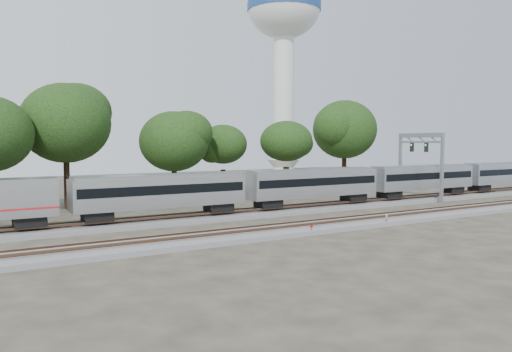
{
  "coord_description": "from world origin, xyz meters",
  "views": [
    {
      "loc": [
        -23.25,
        -39.11,
        7.81
      ],
      "look_at": [
        3.01,
        5.0,
        4.22
      ],
      "focal_mm": 35.0,
      "sensor_mm": 36.0,
      "label": 1
    }
  ],
  "objects": [
    {
      "name": "ground",
      "position": [
        0.0,
        0.0,
        0.0
      ],
      "size": [
        160.0,
        160.0,
        0.0
      ],
      "primitive_type": "plane",
      "color": "#383328",
      "rests_on": "ground"
    },
    {
      "name": "track_far",
      "position": [
        0.0,
        6.0,
        0.21
      ],
      "size": [
        160.0,
        5.0,
        0.73
      ],
      "color": "slate",
      "rests_on": "ground"
    },
    {
      "name": "track_near",
      "position": [
        0.0,
        -4.0,
        0.21
      ],
      "size": [
        160.0,
        5.0,
        0.73
      ],
      "color": "slate",
      "rests_on": "ground"
    },
    {
      "name": "train",
      "position": [
        29.31,
        6.0,
        3.1
      ],
      "size": [
        122.78,
        2.99,
        4.4
      ],
      "color": "#B6B9BD",
      "rests_on": "ground"
    },
    {
      "name": "switch_stand_red",
      "position": [
        1.74,
        -6.16,
        0.55
      ],
      "size": [
        0.27,
        0.09,
        0.86
      ],
      "rotation": [
        0.0,
        0.0,
        -0.25
      ],
      "color": "#512D19",
      "rests_on": "ground"
    },
    {
      "name": "switch_stand_white",
      "position": [
        10.22,
        -6.31,
        0.72
      ],
      "size": [
        0.34,
        0.18,
        1.13
      ],
      "rotation": [
        0.0,
        0.0,
        0.42
      ],
      "color": "#512D19",
      "rests_on": "ground"
    },
    {
      "name": "switch_lever",
      "position": [
        6.76,
        -5.74,
        0.15
      ],
      "size": [
        0.55,
        0.39,
        0.3
      ],
      "primitive_type": "cube",
      "rotation": [
        0.0,
        0.0,
        0.18
      ],
      "color": "#512D19",
      "rests_on": "ground"
    },
    {
      "name": "water_tower",
      "position": [
        33.0,
        44.56,
        29.96
      ],
      "size": [
        14.61,
        14.61,
        40.44
      ],
      "color": "silver",
      "rests_on": "ground"
    },
    {
      "name": "signal_gantry",
      "position": [
        28.68,
        6.0,
        6.47
      ],
      "size": [
        0.62,
        7.3,
        8.88
      ],
      "color": "gray",
      "rests_on": "ground"
    },
    {
      "name": "tree_3",
      "position": [
        -12.71,
        21.28,
        9.85
      ],
      "size": [
        10.03,
        10.03,
        14.13
      ],
      "color": "black",
      "rests_on": "ground"
    },
    {
      "name": "tree_4",
      "position": [
        -0.49,
        18.95,
        7.76
      ],
      "size": [
        7.91,
        7.91,
        11.15
      ],
      "color": "black",
      "rests_on": "ground"
    },
    {
      "name": "tree_5",
      "position": [
        7.39,
        21.13,
        7.37
      ],
      "size": [
        7.51,
        7.51,
        10.59
      ],
      "color": "black",
      "rests_on": "ground"
    },
    {
      "name": "tree_6",
      "position": [
        16.13,
        18.75,
        7.79
      ],
      "size": [
        7.94,
        7.94,
        11.19
      ],
      "color": "black",
      "rests_on": "ground"
    },
    {
      "name": "tree_7",
      "position": [
        31.09,
        23.82,
        9.71
      ],
      "size": [
        9.88,
        9.88,
        13.93
      ],
      "color": "black",
      "rests_on": "ground"
    }
  ]
}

